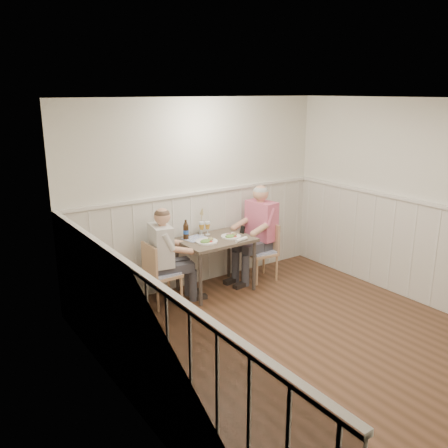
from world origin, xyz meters
name	(u,v)px	position (x,y,z in m)	size (l,w,h in m)	color
ground_plane	(310,346)	(0.00, 0.00, 0.00)	(4.50, 4.50, 0.00)	#472D1B
room_shell	(317,211)	(0.00, 0.00, 1.52)	(4.04, 4.54, 2.60)	silver
wainscot	(270,268)	(0.00, 0.69, 0.69)	(4.00, 4.49, 1.34)	silver
dining_table	(216,245)	(0.00, 1.84, 0.65)	(0.97, 0.70, 0.75)	brown
chair_right	(264,249)	(0.81, 1.79, 0.45)	(0.43, 0.43, 0.84)	tan
chair_left	(159,272)	(-0.85, 1.86, 0.46)	(0.40, 0.40, 0.84)	tan
man_in_pink	(259,239)	(0.79, 1.88, 0.59)	(0.69, 0.48, 1.41)	#3F3F47
diner_cream	(165,263)	(-0.76, 1.88, 0.54)	(0.65, 0.46, 1.29)	#3F3F47
plate_man	(231,236)	(0.20, 1.77, 0.77)	(0.27, 0.27, 0.07)	white
plate_diner	(206,241)	(-0.19, 1.76, 0.77)	(0.29, 0.29, 0.07)	white
beer_glass_a	(208,226)	(0.01, 2.05, 0.88)	(0.08, 0.08, 0.19)	silver
beer_glass_b	(202,226)	(-0.07, 2.07, 0.88)	(0.08, 0.08, 0.20)	silver
beer_bottle	(186,231)	(-0.34, 2.04, 0.87)	(0.08, 0.08, 0.27)	black
rolled_napkin	(241,239)	(0.22, 1.55, 0.77)	(0.21, 0.09, 0.05)	white
grass_vase	(200,222)	(-0.05, 2.13, 0.92)	(0.04, 0.04, 0.38)	silver
gingham_mat	(195,238)	(-0.22, 2.00, 0.75)	(0.34, 0.29, 0.01)	#4A5FA6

